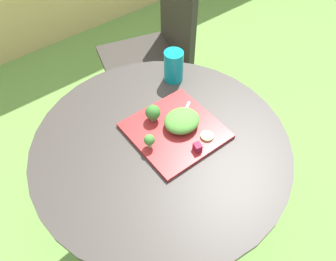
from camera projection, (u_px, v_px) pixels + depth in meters
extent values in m
plane|color=#669342|center=(163.00, 233.00, 1.76)|extent=(12.00, 12.00, 0.00)
cylinder|color=#38332D|center=(161.00, 146.00, 1.20)|extent=(0.90, 0.90, 0.02)
cylinder|color=#38332D|center=(162.00, 196.00, 1.47)|extent=(0.06, 0.06, 0.69)
cylinder|color=#38332D|center=(163.00, 232.00, 1.75)|extent=(0.44, 0.44, 0.04)
cube|color=#332D28|center=(143.00, 62.00, 1.96)|extent=(0.55, 0.55, 0.03)
cube|color=#332D28|center=(177.00, 17.00, 1.82)|extent=(0.15, 0.41, 0.45)
cylinder|color=#332D28|center=(109.00, 79.00, 2.19)|extent=(0.02, 0.02, 0.43)
cylinder|color=#332D28|center=(126.00, 118.00, 1.97)|extent=(0.02, 0.02, 0.43)
cylinder|color=#332D28|center=(162.00, 65.00, 2.27)|extent=(0.02, 0.02, 0.43)
cylinder|color=#332D28|center=(184.00, 102.00, 2.06)|extent=(0.02, 0.02, 0.43)
cube|color=maroon|center=(175.00, 131.00, 1.22)|extent=(0.30, 0.30, 0.01)
cylinder|color=#0F8C93|center=(174.00, 66.00, 1.36)|extent=(0.08, 0.08, 0.13)
cylinder|color=#0D777D|center=(174.00, 70.00, 1.37)|extent=(0.07, 0.07, 0.09)
cube|color=silver|center=(185.00, 112.00, 1.26)|extent=(0.10, 0.07, 0.00)
cube|color=silver|center=(178.00, 127.00, 1.22)|extent=(0.05, 0.04, 0.00)
ellipsoid|color=#519338|center=(182.00, 121.00, 1.20)|extent=(0.13, 0.11, 0.05)
cylinder|color=#99B770|center=(153.00, 118.00, 1.24)|extent=(0.02, 0.02, 0.01)
sphere|color=#38752D|center=(153.00, 112.00, 1.22)|extent=(0.05, 0.05, 0.05)
cylinder|color=#99B770|center=(150.00, 145.00, 1.16)|extent=(0.01, 0.01, 0.02)
sphere|color=#427F33|center=(149.00, 140.00, 1.14)|extent=(0.04, 0.04, 0.04)
cylinder|color=#8EB766|center=(207.00, 136.00, 1.19)|extent=(0.05, 0.05, 0.01)
cube|color=maroon|center=(197.00, 147.00, 1.15)|extent=(0.03, 0.03, 0.03)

